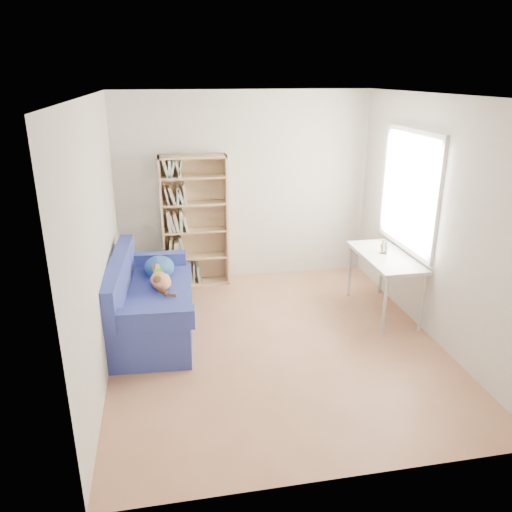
# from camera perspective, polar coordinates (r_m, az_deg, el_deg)

# --- Properties ---
(ground) EXTENTS (4.00, 4.00, 0.00)m
(ground) POSITION_cam_1_polar(r_m,az_deg,el_deg) (5.58, 2.21, -9.88)
(ground) COLOR #AB6E4D
(ground) RESTS_ON ground
(room_shell) EXTENTS (3.54, 4.04, 2.62)m
(room_shell) POSITION_cam_1_polar(r_m,az_deg,el_deg) (5.02, 3.48, 6.81)
(room_shell) COLOR silver
(room_shell) RESTS_ON ground
(sofa) EXTENTS (0.97, 1.86, 0.89)m
(sofa) POSITION_cam_1_polar(r_m,az_deg,el_deg) (5.82, -12.06, -5.23)
(sofa) COLOR navy
(sofa) RESTS_ON ground
(bookshelf) EXTENTS (0.90, 0.28, 1.79)m
(bookshelf) POSITION_cam_1_polar(r_m,az_deg,el_deg) (6.85, -6.97, 3.33)
(bookshelf) COLOR tan
(bookshelf) RESTS_ON ground
(desk) EXTENTS (0.55, 1.19, 0.75)m
(desk) POSITION_cam_1_polar(r_m,az_deg,el_deg) (6.17, 14.56, -0.58)
(desk) COLOR silver
(desk) RESTS_ON ground
(pen_cup) EXTENTS (0.09, 0.09, 0.18)m
(pen_cup) POSITION_cam_1_polar(r_m,az_deg,el_deg) (6.20, 14.40, 0.89)
(pen_cup) COLOR white
(pen_cup) RESTS_ON desk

